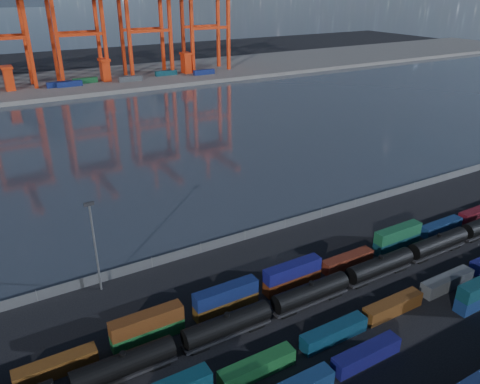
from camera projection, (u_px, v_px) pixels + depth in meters
ground at (336, 317)px, 73.78m from camera, size 700.00×700.00×0.00m
harbor_water at (127, 140)px, 156.42m from camera, size 700.00×700.00×0.00m
far_quay at (62, 83)px, 238.65m from camera, size 700.00×70.00×2.00m
container_row_south at (335, 365)px, 61.68m from camera, size 138.90×2.25×4.79m
container_row_mid at (319, 339)px, 67.24m from camera, size 140.31×2.27×4.84m
container_row_north at (287, 280)px, 79.85m from camera, size 139.94×2.21×4.70m
tanker_string at (311, 293)px, 75.83m from camera, size 107.19×3.05×4.36m
waterfront_fence at (245, 236)px, 95.41m from camera, size 160.12×0.12×2.20m
yard_light_mast at (95, 242)px, 76.61m from camera, size 1.60×0.40×16.60m
gantry_cranes at (35, 0)px, 213.60m from camera, size 200.51×48.98×66.32m
quay_containers at (44, 86)px, 221.20m from camera, size 172.58×10.99×2.60m
straddle_carriers at (59, 73)px, 226.83m from camera, size 140.00×7.00×11.10m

